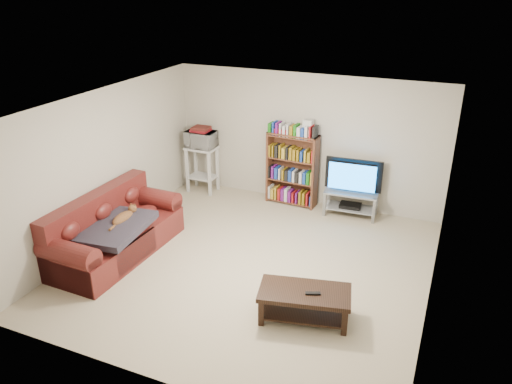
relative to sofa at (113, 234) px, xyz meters
The scene contains 19 objects.
floor 2.17m from the sofa, 13.70° to the left, with size 5.00×5.00×0.00m, color #C4B391.
ceiling 2.98m from the sofa, 13.70° to the left, with size 5.00×5.00×0.00m, color white.
wall_back 3.76m from the sofa, 55.25° to the left, with size 5.00×5.00×0.00m, color beige.
wall_front 3.01m from the sofa, 43.64° to the right, with size 5.00×5.00×0.00m, color beige.
wall_left 1.09m from the sofa, 129.01° to the left, with size 5.00×5.00×0.00m, color beige.
wall_right 4.70m from the sofa, ahead, with size 5.00×5.00×0.00m, color beige.
sofa is the anchor object (origin of this frame).
blanket 0.33m from the sofa, 40.44° to the right, with size 0.85×1.10×0.10m, color #2D2933.
cat 0.34m from the sofa, 13.44° to the left, with size 0.24×0.60×0.18m, color brown, non-canonical shape.
coffee_table 3.21m from the sofa, ahead, with size 1.22×0.79×0.41m.
remote 3.32m from the sofa, ahead, with size 0.18×0.05×0.02m, color black.
tv_stand 4.07m from the sofa, 41.69° to the left, with size 0.94×0.47×0.46m.
television 4.09m from the sofa, 41.69° to the left, with size 0.99×0.13×0.57m, color black.
dvd_player 4.08m from the sofa, 41.69° to the left, with size 0.37×0.26×0.06m, color black.
bookshelf 3.40m from the sofa, 55.75° to the left, with size 0.95×0.35×1.35m.
shelf_clutter 3.63m from the sofa, 54.46° to the left, with size 0.69×0.22×0.28m.
microwave_stand 2.67m from the sofa, 87.74° to the left, with size 0.57×0.42×0.91m.
microwave 2.76m from the sofa, 87.74° to the left, with size 0.56×0.38×0.31m, color silver.
game_boxes 2.82m from the sofa, 87.74° to the left, with size 0.33×0.29×0.05m, color maroon.
Camera 1 is at (2.54, -5.81, 3.97)m, focal length 35.00 mm.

